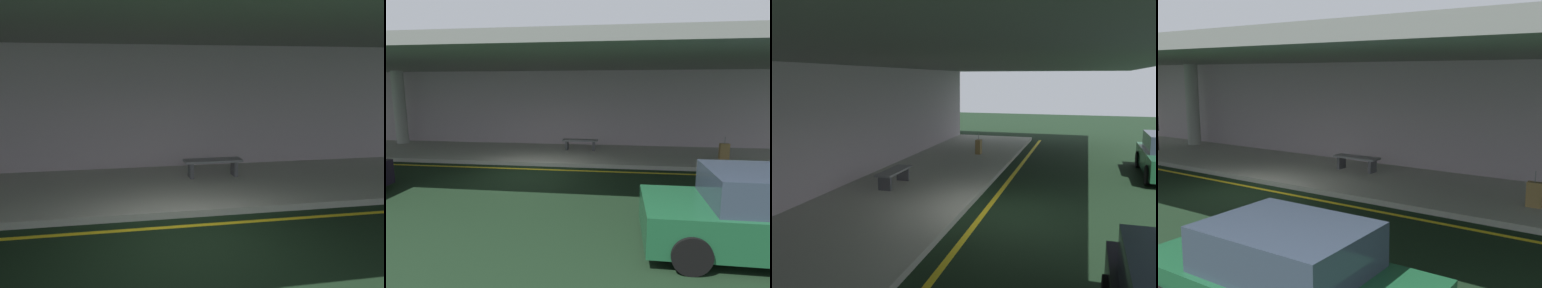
{
  "view_description": "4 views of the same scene",
  "coord_description": "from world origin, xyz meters",
  "views": [
    {
      "loc": [
        -1.35,
        -7.02,
        2.98
      ],
      "look_at": [
        0.43,
        2.1,
        1.37
      ],
      "focal_mm": 38.38,
      "sensor_mm": 36.0,
      "label": 1
    },
    {
      "loc": [
        3.08,
        -10.32,
        2.87
      ],
      "look_at": [
        1.53,
        1.38,
        0.83
      ],
      "focal_mm": 29.38,
      "sensor_mm": 36.0,
      "label": 2
    },
    {
      "loc": [
        -9.86,
        -1.86,
        3.4
      ],
      "look_at": [
        2.3,
        1.77,
        1.38
      ],
      "focal_mm": 38.55,
      "sensor_mm": 36.0,
      "label": 3
    },
    {
      "loc": [
        9.42,
        -8.89,
        3.4
      ],
      "look_at": [
        1.89,
        2.47,
        1.27
      ],
      "focal_mm": 42.41,
      "sensor_mm": 36.0,
      "label": 4
    }
  ],
  "objects": [
    {
      "name": "lane_stripe_yellow",
      "position": [
        0.0,
        0.54,
        0.0
      ],
      "size": [
        26.0,
        0.14,
        0.01
      ],
      "primitive_type": "cube",
      "color": "yellow",
      "rests_on": "ground"
    },
    {
      "name": "ground_plane",
      "position": [
        0.0,
        0.0,
        0.0
      ],
      "size": [
        60.0,
        60.0,
        0.0
      ],
      "primitive_type": "plane",
      "color": "black"
    },
    {
      "name": "ceiling_overhang",
      "position": [
        0.0,
        2.6,
        3.95
      ],
      "size": [
        28.0,
        13.2,
        0.3
      ],
      "primitive_type": "cube",
      "color": "slate",
      "rests_on": "support_column_far_left"
    },
    {
      "name": "suitcase_upright_primary",
      "position": [
        7.24,
        2.57,
        0.46
      ],
      "size": [
        0.36,
        0.22,
        0.9
      ],
      "rotation": [
        0.0,
        0.0,
        0.15
      ],
      "color": "olive",
      "rests_on": "sidewalk"
    },
    {
      "name": "terminal_back_wall",
      "position": [
        0.0,
        5.35,
        1.9
      ],
      "size": [
        26.0,
        0.3,
        3.8
      ],
      "primitive_type": "cube",
      "color": "#BCABB5",
      "rests_on": "ground"
    },
    {
      "name": "sidewalk",
      "position": [
        0.0,
        3.1,
        0.07
      ],
      "size": [
        26.0,
        4.2,
        0.15
      ],
      "primitive_type": "cube",
      "color": "#AEAFA3",
      "rests_on": "ground"
    },
    {
      "name": "bench_metal",
      "position": [
        1.33,
        3.71,
        0.5
      ],
      "size": [
        1.6,
        0.5,
        0.48
      ],
      "color": "slate",
      "rests_on": "sidewalk"
    }
  ]
}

